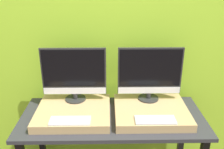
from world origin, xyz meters
The scene contains 8 objects.
wall_back centered at (0.00, 0.70, 1.30)m, with size 8.00×0.04×2.60m.
workbench centered at (0.00, 0.32, 0.63)m, with size 1.46×0.63×0.72m.
wooden_riser_left centered at (-0.31, 0.32, 0.75)m, with size 0.58×0.50×0.06m.
monitor_left centered at (-0.31, 0.48, 1.02)m, with size 0.52×0.17×0.45m.
keyboard_left centered at (-0.31, 0.14, 0.79)m, with size 0.30×0.12×0.01m.
wooden_riser_right centered at (0.31, 0.32, 0.75)m, with size 0.58×0.50×0.06m.
monitor_right centered at (0.31, 0.48, 1.02)m, with size 0.52×0.17×0.45m.
keyboard_right centered at (0.31, 0.14, 0.79)m, with size 0.30×0.12×0.01m.
Camera 1 is at (-0.03, -1.41, 1.78)m, focal length 40.00 mm.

